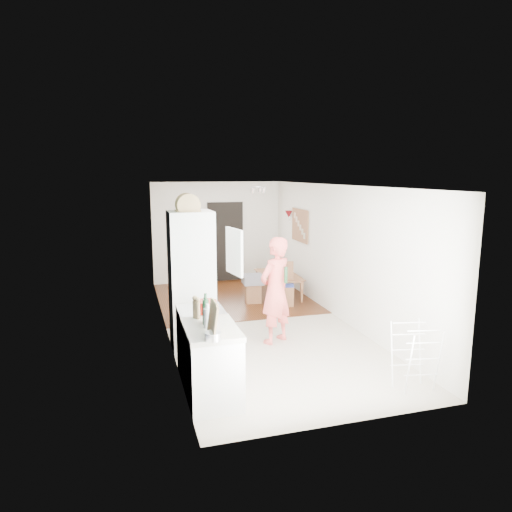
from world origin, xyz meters
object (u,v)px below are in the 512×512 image
dining_chair (284,284)px  stool (253,293)px  person (275,281)px  drying_rack (415,357)px  dining_table (280,287)px

dining_chair → stool: 0.72m
person → drying_rack: bearing=88.8°
dining_chair → drying_rack: (0.31, -3.99, -0.02)m
dining_table → dining_chair: (-0.14, -0.72, 0.24)m
dining_chair → drying_rack: bearing=-67.7°
dining_table → dining_chair: dining_chair is taller
person → drying_rack: person is taller
dining_table → dining_chair: 0.77m
dining_table → drying_rack: size_ratio=1.42×
stool → drying_rack: drying_rack is taller
dining_chair → stool: dining_chair is taller
dining_chair → stool: size_ratio=2.16×
dining_chair → stool: bearing=165.2°
stool → drying_rack: size_ratio=0.49×
person → dining_chair: 2.18m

